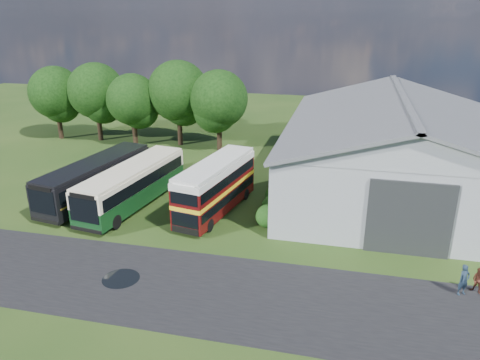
% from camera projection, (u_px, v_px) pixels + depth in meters
% --- Properties ---
extents(ground, '(120.00, 120.00, 0.00)m').
position_uv_depth(ground, '(164.00, 257.00, 29.91)').
color(ground, '#1B3811').
rests_on(ground, ground).
extents(asphalt_road, '(60.00, 8.00, 0.02)m').
position_uv_depth(asphalt_road, '(194.00, 289.00, 26.52)').
color(asphalt_road, black).
rests_on(asphalt_road, ground).
extents(puddle, '(2.20, 2.20, 0.01)m').
position_uv_depth(puddle, '(121.00, 279.00, 27.50)').
color(puddle, black).
rests_on(puddle, ground).
extents(storage_shed, '(18.80, 24.80, 8.15)m').
position_uv_depth(storage_shed, '(398.00, 143.00, 39.78)').
color(storage_shed, gray).
rests_on(storage_shed, ground).
extents(tree_far_left, '(6.12, 6.12, 8.64)m').
position_uv_depth(tree_far_left, '(55.00, 93.00, 54.84)').
color(tree_far_left, black).
rests_on(tree_far_left, ground).
extents(tree_left_a, '(6.46, 6.46, 9.12)m').
position_uv_depth(tree_left_a, '(96.00, 91.00, 54.10)').
color(tree_left_a, black).
rests_on(tree_left_a, ground).
extents(tree_left_b, '(5.78, 5.78, 8.16)m').
position_uv_depth(tree_left_b, '(132.00, 100.00, 52.32)').
color(tree_left_b, black).
rests_on(tree_left_b, ground).
extents(tree_mid, '(6.80, 6.80, 9.60)m').
position_uv_depth(tree_mid, '(178.00, 91.00, 52.10)').
color(tree_mid, black).
rests_on(tree_mid, ground).
extents(tree_right_a, '(6.26, 6.26, 8.83)m').
position_uv_depth(tree_right_a, '(219.00, 99.00, 50.28)').
color(tree_right_a, black).
rests_on(tree_right_a, ground).
extents(shrub_front, '(1.70, 1.70, 1.70)m').
position_uv_depth(shrub_front, '(267.00, 226.00, 34.16)').
color(shrub_front, '#194714').
rests_on(shrub_front, ground).
extents(shrub_mid, '(1.60, 1.60, 1.60)m').
position_uv_depth(shrub_mid, '(272.00, 215.00, 35.99)').
color(shrub_mid, '#194714').
rests_on(shrub_mid, ground).
extents(shrub_back, '(1.80, 1.80, 1.80)m').
position_uv_depth(shrub_back, '(276.00, 205.00, 37.81)').
color(shrub_back, '#194714').
rests_on(shrub_back, ground).
extents(bus_green_single, '(4.40, 12.18, 3.29)m').
position_uv_depth(bus_green_single, '(133.00, 185.00, 37.17)').
color(bus_green_single, black).
rests_on(bus_green_single, ground).
extents(bus_maroon_double, '(4.14, 9.82, 4.10)m').
position_uv_depth(bus_maroon_double, '(216.00, 187.00, 35.77)').
color(bus_maroon_double, black).
rests_on(bus_maroon_double, ground).
extents(bus_dark_single, '(4.62, 12.12, 3.26)m').
position_uv_depth(bus_dark_single, '(96.00, 179.00, 38.47)').
color(bus_dark_single, black).
rests_on(bus_dark_single, ground).
extents(visitor_a, '(0.80, 0.72, 1.83)m').
position_uv_depth(visitor_a, '(464.00, 280.00, 25.70)').
color(visitor_a, '#1B2B3C').
rests_on(visitor_a, ground).
extents(visitor_b, '(0.95, 0.90, 1.55)m').
position_uv_depth(visitor_b, '(479.00, 281.00, 25.88)').
color(visitor_b, '#482117').
rests_on(visitor_b, ground).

